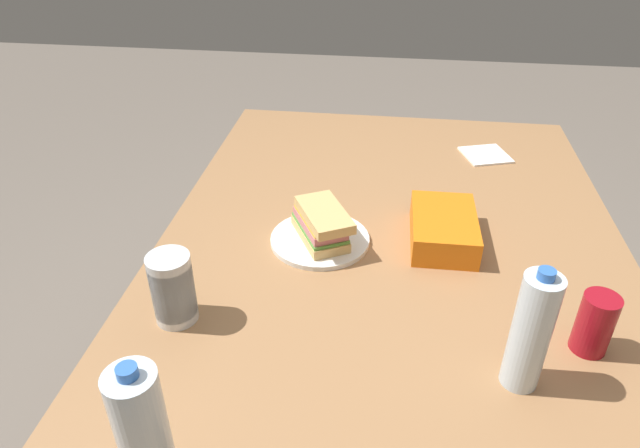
# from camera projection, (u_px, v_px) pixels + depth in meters

# --- Properties ---
(ground_plane) EXTENTS (8.00, 8.00, 0.00)m
(ground_plane) POSITION_uv_depth(u_px,v_px,m) (375.00, 448.00, 1.71)
(ground_plane) COLOR #70665B
(dining_table) EXTENTS (1.67, 1.11, 0.72)m
(dining_table) POSITION_uv_depth(u_px,v_px,m) (389.00, 279.00, 1.36)
(dining_table) COLOR #9E7047
(dining_table) RESTS_ON ground_plane
(paper_plate) EXTENTS (0.24, 0.24, 0.01)m
(paper_plate) POSITION_uv_depth(u_px,v_px,m) (320.00, 239.00, 1.35)
(paper_plate) COLOR white
(paper_plate) RESTS_ON dining_table
(sandwich) EXTENTS (0.20, 0.17, 0.08)m
(sandwich) POSITION_uv_depth(u_px,v_px,m) (321.00, 224.00, 1.33)
(sandwich) COLOR #DBB26B
(sandwich) RESTS_ON paper_plate
(soda_can_red) EXTENTS (0.07, 0.07, 0.12)m
(soda_can_red) POSITION_uv_depth(u_px,v_px,m) (595.00, 324.00, 1.03)
(soda_can_red) COLOR maroon
(soda_can_red) RESTS_ON dining_table
(chip_bag) EXTENTS (0.23, 0.15, 0.07)m
(chip_bag) POSITION_uv_depth(u_px,v_px,m) (443.00, 229.00, 1.34)
(chip_bag) COLOR orange
(chip_bag) RESTS_ON dining_table
(water_bottle_tall) EXTENTS (0.07, 0.07, 0.24)m
(water_bottle_tall) POSITION_uv_depth(u_px,v_px,m) (143.00, 432.00, 0.78)
(water_bottle_tall) COLOR silver
(water_bottle_tall) RESTS_ON dining_table
(plastic_cup_stack) EXTENTS (0.08, 0.08, 0.15)m
(plastic_cup_stack) POSITION_uv_depth(u_px,v_px,m) (173.00, 288.00, 1.09)
(plastic_cup_stack) COLOR silver
(plastic_cup_stack) RESTS_ON dining_table
(water_bottle_spare) EXTENTS (0.07, 0.07, 0.24)m
(water_bottle_spare) POSITION_uv_depth(u_px,v_px,m) (531.00, 332.00, 0.93)
(water_bottle_spare) COLOR silver
(water_bottle_spare) RESTS_ON dining_table
(paper_napkin) EXTENTS (0.16, 0.16, 0.01)m
(paper_napkin) POSITION_uv_depth(u_px,v_px,m) (486.00, 155.00, 1.75)
(paper_napkin) COLOR white
(paper_napkin) RESTS_ON dining_table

